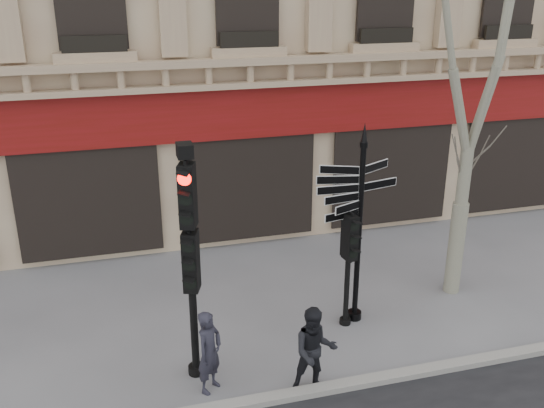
{
  "coord_description": "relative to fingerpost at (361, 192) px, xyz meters",
  "views": [
    {
      "loc": [
        -3.4,
        -9.48,
        6.82
      ],
      "look_at": [
        -0.59,
        0.6,
        2.8
      ],
      "focal_mm": 40.0,
      "sensor_mm": 36.0,
      "label": 1
    }
  ],
  "objects": [
    {
      "name": "kerb",
      "position": [
        -1.23,
        -2.08,
        -2.76
      ],
      "size": [
        80.0,
        0.25,
        0.12
      ],
      "primitive_type": "cube",
      "color": "gray",
      "rests_on": "ground"
    },
    {
      "name": "ground",
      "position": [
        -1.23,
        -0.68,
        -2.82
      ],
      "size": [
        80.0,
        80.0,
        0.0
      ],
      "primitive_type": "plane",
      "color": "#5E5E63",
      "rests_on": "ground"
    },
    {
      "name": "traffic_signal_secondary",
      "position": [
        -0.26,
        -0.14,
        -1.12
      ],
      "size": [
        0.45,
        0.35,
        2.44
      ],
      "rotation": [
        0.0,
        0.0,
        0.15
      ],
      "color": "black",
      "rests_on": "ground"
    },
    {
      "name": "fingerpost",
      "position": [
        0.0,
        0.0,
        0.0
      ],
      "size": [
        1.83,
        1.83,
        4.2
      ],
      "rotation": [
        0.0,
        0.0,
        0.04
      ],
      "color": "black",
      "rests_on": "ground"
    },
    {
      "name": "pedestrian_a",
      "position": [
        -3.32,
        -1.47,
        -2.06
      ],
      "size": [
        0.65,
        0.65,
        1.52
      ],
      "primitive_type": "imported",
      "rotation": [
        0.0,
        0.0,
        0.78
      ],
      "color": "#23222D",
      "rests_on": "ground"
    },
    {
      "name": "plane_tree",
      "position": [
        2.6,
        0.51,
        2.99
      ],
      "size": [
        3.12,
        3.12,
        8.28
      ],
      "color": "gray",
      "rests_on": "ground"
    },
    {
      "name": "pedestrian_b",
      "position": [
        -1.6,
        -1.98,
        -2.02
      ],
      "size": [
        0.86,
        0.71,
        1.61
      ],
      "primitive_type": "imported",
      "rotation": [
        0.0,
        0.0,
        -0.13
      ],
      "color": "black",
      "rests_on": "ground"
    },
    {
      "name": "traffic_signal_main",
      "position": [
        -3.49,
        -0.96,
        -0.1
      ],
      "size": [
        0.56,
        0.48,
        4.31
      ],
      "rotation": [
        0.0,
        0.0,
        -0.34
      ],
      "color": "black",
      "rests_on": "ground"
    }
  ]
}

